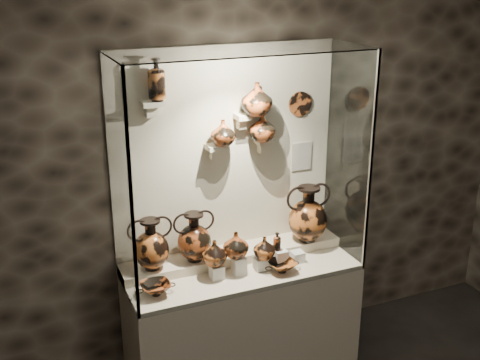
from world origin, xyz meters
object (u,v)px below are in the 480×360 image
object	(u,v)px
lekythos_small	(277,240)
lekythos_tall	(156,78)
amphora_left	(151,244)
kylix_left	(156,288)
jug_c	(264,248)
ovoid_vase_c	(262,127)
amphora_right	(308,214)
jug_a	(214,253)
ovoid_vase_b	(257,99)
ovoid_vase_a	(223,133)
amphora_mid	(194,237)
jug_b	(236,244)
kylix_right	(282,265)

from	to	relation	value
lekythos_small	lekythos_tall	distance (m)	1.45
amphora_left	kylix_left	size ratio (longest dim) A/B	1.45
jug_c	ovoid_vase_c	distance (m)	0.86
amphora_right	jug_a	distance (m)	0.84
ovoid_vase_b	lekythos_small	bearing A→B (deg)	-87.07
jug_a	ovoid_vase_b	size ratio (longest dim) A/B	0.80
ovoid_vase_b	ovoid_vase_c	xyz separation A→B (m)	(0.05, 0.01, -0.22)
ovoid_vase_a	jug_a	bearing A→B (deg)	-122.86
jug_c	ovoid_vase_c	world-z (taller)	ovoid_vase_c
amphora_mid	ovoid_vase_c	xyz separation A→B (m)	(0.55, 0.05, 0.73)
amphora_mid	amphora_left	bearing A→B (deg)	156.82
jug_a	jug_c	xyz separation A→B (m)	(0.37, -0.03, -0.02)
amphora_left	ovoid_vase_b	size ratio (longest dim) A/B	1.62
jug_b	ovoid_vase_a	bearing A→B (deg)	109.82
lekythos_small	jug_b	bearing A→B (deg)	-161.34
kylix_left	lekythos_tall	xyz separation A→B (m)	(0.16, 0.32, 1.34)
lekythos_tall	jug_a	bearing A→B (deg)	-38.41
jug_c	lekythos_small	world-z (taller)	lekythos_small
jug_b	kylix_left	world-z (taller)	jug_b
ovoid_vase_a	amphora_left	bearing A→B (deg)	-171.73
kylix_right	kylix_left	bearing A→B (deg)	-167.79
ovoid_vase_c	kylix_left	bearing A→B (deg)	175.50
amphora_mid	jug_c	distance (m)	0.51
kylix_right	lekythos_small	bearing A→B (deg)	99.00
kylix_right	ovoid_vase_a	bearing A→B (deg)	146.40
kylix_left	lekythos_tall	bearing A→B (deg)	63.79
kylix_right	ovoid_vase_b	bearing A→B (deg)	115.62
jug_b	jug_a	bearing A→B (deg)	-159.07
jug_a	kylix_right	world-z (taller)	jug_a
jug_a	ovoid_vase_c	xyz separation A→B (m)	(0.46, 0.23, 0.80)
jug_a	jug_b	distance (m)	0.16
lekythos_tall	ovoid_vase_a	xyz separation A→B (m)	(0.45, -0.02, -0.41)
kylix_right	amphora_left	bearing A→B (deg)	176.92
jug_a	ovoid_vase_b	world-z (taller)	ovoid_vase_b
jug_b	ovoid_vase_b	bearing A→B (deg)	61.42
jug_b	lekythos_small	bearing A→B (deg)	20.93
jug_b	lekythos_small	size ratio (longest dim) A/B	1.24
amphora_left	amphora_mid	size ratio (longest dim) A/B	1.02
jug_c	lekythos_small	xyz separation A→B (m)	(0.12, 0.03, 0.02)
kylix_left	ovoid_vase_c	bearing A→B (deg)	18.36
kylix_right	ovoid_vase_c	size ratio (longest dim) A/B	1.26
ovoid_vase_a	lekythos_tall	bearing A→B (deg)	-179.81
amphora_mid	kylix_right	size ratio (longest dim) A/B	1.45
amphora_mid	amphora_right	distance (m)	0.91
jug_c	kylix_left	bearing A→B (deg)	175.09
amphora_right	kylix_left	distance (m)	1.31
kylix_left	ovoid_vase_b	size ratio (longest dim) A/B	1.12
amphora_left	lekythos_tall	bearing A→B (deg)	16.05
jug_c	amphora_right	bearing A→B (deg)	14.13
jug_a	ovoid_vase_a	distance (m)	0.84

